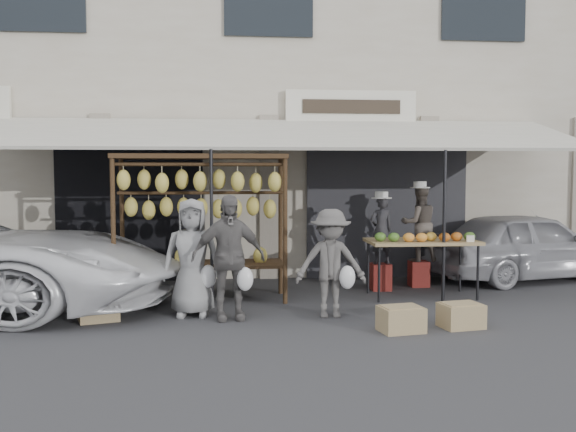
# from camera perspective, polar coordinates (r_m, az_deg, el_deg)

# --- Properties ---
(ground_plane) EXTENTS (90.00, 90.00, 0.00)m
(ground_plane) POSITION_cam_1_polar(r_m,az_deg,el_deg) (8.51, -0.07, -9.43)
(ground_plane) COLOR #2D2D30
(shophouse) EXTENTS (24.00, 6.15, 7.30)m
(shophouse) POSITION_cam_1_polar(r_m,az_deg,el_deg) (14.85, -2.53, 10.45)
(shophouse) COLOR beige
(shophouse) RESTS_ON ground_plane
(awning) EXTENTS (10.00, 2.35, 2.92)m
(awning) POSITION_cam_1_polar(r_m,az_deg,el_deg) (10.57, -1.22, 7.23)
(awning) COLOR beige
(awning) RESTS_ON ground_plane
(banana_rack) EXTENTS (2.60, 0.90, 2.24)m
(banana_rack) POSITION_cam_1_polar(r_m,az_deg,el_deg) (9.80, -7.75, 1.57)
(banana_rack) COLOR black
(banana_rack) RESTS_ON ground_plane
(produce_table) EXTENTS (1.70, 0.90, 1.04)m
(produce_table) POSITION_cam_1_polar(r_m,az_deg,el_deg) (10.23, 11.89, -2.26)
(produce_table) COLOR #998153
(produce_table) RESTS_ON ground_plane
(vendor_left) EXTENTS (0.46, 0.35, 1.12)m
(vendor_left) POSITION_cam_1_polar(r_m,az_deg,el_deg) (10.73, 8.28, -1.24)
(vendor_left) COLOR #2C2B2F
(vendor_left) RESTS_ON stool_left
(vendor_right) EXTENTS (0.64, 0.51, 1.29)m
(vendor_right) POSITION_cam_1_polar(r_m,az_deg,el_deg) (11.18, 11.60, -0.66)
(vendor_right) COLOR #5E554D
(vendor_right) RESTS_ON stool_right
(customer_left) EXTENTS (0.81, 0.55, 1.61)m
(customer_left) POSITION_cam_1_polar(r_m,az_deg,el_deg) (8.84, -8.53, -3.67)
(customer_left) COLOR gray
(customer_left) RESTS_ON ground_plane
(customer_mid) EXTENTS (1.03, 0.55, 1.67)m
(customer_mid) POSITION_cam_1_polar(r_m,az_deg,el_deg) (8.56, -5.34, -3.68)
(customer_mid) COLOR #625E5C
(customer_mid) RESTS_ON ground_plane
(customer_right) EXTENTS (0.98, 0.59, 1.47)m
(customer_right) POSITION_cam_1_polar(r_m,az_deg,el_deg) (8.70, 3.81, -4.22)
(customer_right) COLOR #585552
(customer_right) RESTS_ON ground_plane
(stool_left) EXTENTS (0.40, 0.40, 0.44)m
(stool_left) POSITION_cam_1_polar(r_m,az_deg,el_deg) (10.83, 8.23, -5.37)
(stool_left) COLOR maroon
(stool_left) RESTS_ON ground_plane
(stool_right) EXTENTS (0.37, 0.37, 0.44)m
(stool_right) POSITION_cam_1_polar(r_m,az_deg,el_deg) (11.28, 11.54, -5.05)
(stool_right) COLOR maroon
(stool_right) RESTS_ON ground_plane
(crate_near_a) EXTENTS (0.58, 0.48, 0.31)m
(crate_near_a) POSITION_cam_1_polar(r_m,az_deg,el_deg) (8.12, 10.01, -9.03)
(crate_near_a) COLOR tan
(crate_near_a) RESTS_ON ground_plane
(crate_near_b) EXTENTS (0.57, 0.47, 0.30)m
(crate_near_b) POSITION_cam_1_polar(r_m,az_deg,el_deg) (8.50, 15.12, -8.54)
(crate_near_b) COLOR tan
(crate_near_b) RESTS_ON ground_plane
(crate_far) EXTENTS (0.60, 0.52, 0.30)m
(crate_far) POSITION_cam_1_polar(r_m,az_deg,el_deg) (8.93, -16.49, -7.96)
(crate_far) COLOR tan
(crate_far) RESTS_ON ground_plane
(sedan) EXTENTS (3.97, 2.29, 1.27)m
(sedan) POSITION_cam_1_polar(r_m,az_deg,el_deg) (12.41, 20.55, -2.46)
(sedan) COLOR #ADACB2
(sedan) RESTS_ON ground_plane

